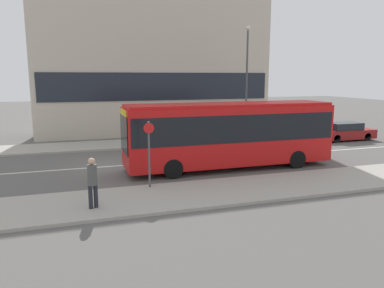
% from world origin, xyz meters
% --- Properties ---
extents(ground_plane, '(120.00, 120.00, 0.00)m').
position_xyz_m(ground_plane, '(0.00, 0.00, 0.00)').
color(ground_plane, '#595654').
extents(sidewalk_near, '(44.00, 3.50, 0.13)m').
position_xyz_m(sidewalk_near, '(0.00, -6.25, 0.07)').
color(sidewalk_near, '#A39E93').
rests_on(sidewalk_near, ground_plane).
extents(sidewalk_far, '(44.00, 3.50, 0.13)m').
position_xyz_m(sidewalk_far, '(0.00, 6.25, 0.07)').
color(sidewalk_far, '#A39E93').
rests_on(sidewalk_far, ground_plane).
extents(lane_centerline, '(41.80, 0.16, 0.01)m').
position_xyz_m(lane_centerline, '(0.00, 0.00, 0.00)').
color(lane_centerline, silver).
rests_on(lane_centerline, ground_plane).
extents(apartment_block_left_tower, '(19.51, 4.16, 14.68)m').
position_xyz_m(apartment_block_left_tower, '(4.89, 11.54, 7.33)').
color(apartment_block_left_tower, beige).
rests_on(apartment_block_left_tower, ground_plane).
extents(city_bus, '(11.06, 2.62, 3.46)m').
position_xyz_m(city_bus, '(5.82, -2.27, 1.99)').
color(city_bus, red).
rests_on(city_bus, ground_plane).
extents(parked_car_0, '(4.15, 1.77, 1.41)m').
position_xyz_m(parked_car_0, '(12.81, 3.40, 0.66)').
color(parked_car_0, '#4C5156').
rests_on(parked_car_0, ground_plane).
extents(parked_car_1, '(4.50, 1.87, 1.37)m').
position_xyz_m(parked_car_1, '(17.85, 3.23, 0.64)').
color(parked_car_1, maroon).
rests_on(parked_car_1, ground_plane).
extents(pedestrian_near_stop, '(0.34, 0.34, 1.86)m').
position_xyz_m(pedestrian_near_stop, '(-1.48, -6.85, 1.20)').
color(pedestrian_near_stop, '#23232D').
rests_on(pedestrian_near_stop, sidewalk_near).
extents(bus_stop_sign, '(0.44, 0.12, 2.84)m').
position_xyz_m(bus_stop_sign, '(0.98, -4.92, 1.78)').
color(bus_stop_sign, '#4C4C51').
rests_on(bus_stop_sign, sidewalk_near).
extents(street_lamp, '(0.36, 0.36, 8.28)m').
position_xyz_m(street_lamp, '(10.29, 4.95, 5.07)').
color(street_lamp, '#4C4C51').
rests_on(street_lamp, sidewalk_far).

